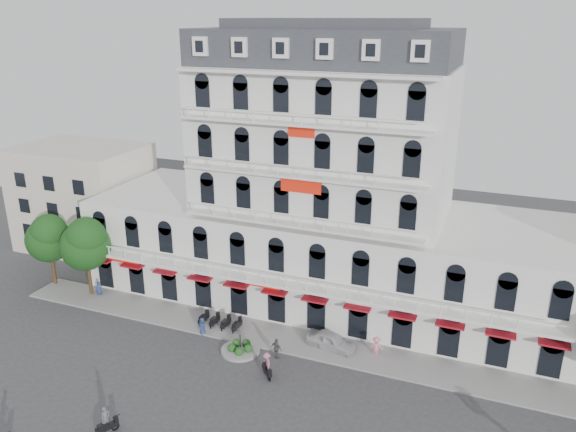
{
  "coord_description": "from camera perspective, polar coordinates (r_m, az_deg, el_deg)",
  "views": [
    {
      "loc": [
        15.16,
        -29.37,
        25.98
      ],
      "look_at": [
        -0.38,
        10.0,
        10.84
      ],
      "focal_mm": 35.0,
      "sensor_mm": 36.0,
      "label": 1
    }
  ],
  "objects": [
    {
      "name": "flank_building_west",
      "position": [
        69.83,
        -20.0,
        1.84
      ],
      "size": [
        14.0,
        10.0,
        12.0
      ],
      "primitive_type": "cube",
      "color": "beige",
      "rests_on": "ground"
    },
    {
      "name": "main_building",
      "position": [
        52.25,
        3.62,
        1.79
      ],
      "size": [
        45.0,
        15.0,
        25.8
      ],
      "color": "silver",
      "rests_on": "ground"
    },
    {
      "name": "pedestrian_mid",
      "position": [
        46.08,
        -1.17,
        -13.32
      ],
      "size": [
        1.12,
        0.72,
        1.77
      ],
      "primitive_type": "imported",
      "rotation": [
        0.0,
        0.0,
        2.84
      ],
      "color": "#4D4E53",
      "rests_on": "ground"
    },
    {
      "name": "pedestrian_far",
      "position": [
        58.14,
        -18.63,
        -7.09
      ],
      "size": [
        0.7,
        0.69,
        1.62
      ],
      "primitive_type": "imported",
      "rotation": [
        0.0,
        0.0,
        0.73
      ],
      "color": "navy",
      "rests_on": "ground"
    },
    {
      "name": "traffic_island",
      "position": [
        47.35,
        -4.86,
        -13.3
      ],
      "size": [
        3.2,
        3.2,
        1.6
      ],
      "color": "gray",
      "rests_on": "ground"
    },
    {
      "name": "rider_center",
      "position": [
        43.97,
        -2.17,
        -14.83
      ],
      "size": [
        1.26,
        1.36,
        2.07
      ],
      "rotation": [
        0.0,
        0.0,
        5.44
      ],
      "color": "black",
      "rests_on": "ground"
    },
    {
      "name": "parked_scooter_row",
      "position": [
        50.93,
        -6.88,
        -11.15
      ],
      "size": [
        4.4,
        1.8,
        1.1
      ],
      "primitive_type": null,
      "color": "black",
      "rests_on": "ground"
    },
    {
      "name": "rider_west",
      "position": [
        40.83,
        -17.97,
        -19.3
      ],
      "size": [
        1.0,
        1.56,
        2.1
      ],
      "rotation": [
        0.0,
        0.0,
        1.09
      ],
      "color": "black",
      "rests_on": "ground"
    },
    {
      "name": "pedestrian_left",
      "position": [
        49.73,
        -8.7,
        -11.01
      ],
      "size": [
        0.87,
        0.68,
        1.57
      ],
      "primitive_type": "imported",
      "rotation": [
        0.0,
        0.0,
        -0.26
      ],
      "color": "navy",
      "rests_on": "ground"
    },
    {
      "name": "ground",
      "position": [
        42.04,
        -4.77,
        -18.57
      ],
      "size": [
        120.0,
        120.0,
        0.0
      ],
      "primitive_type": "plane",
      "color": "#38383A",
      "rests_on": "ground"
    },
    {
      "name": "tree_west_inner",
      "position": [
        56.79,
        -19.91,
        -2.5
      ],
      "size": [
        4.76,
        4.76,
        8.25
      ],
      "color": "#382314",
      "rests_on": "ground"
    },
    {
      "name": "parked_car",
      "position": [
        47.47,
        4.41,
        -12.54
      ],
      "size": [
        4.45,
        2.36,
        1.44
      ],
      "primitive_type": "imported",
      "rotation": [
        0.0,
        0.0,
        1.41
      ],
      "color": "silver",
      "rests_on": "ground"
    },
    {
      "name": "pedestrian_right",
      "position": [
        46.91,
        8.96,
        -12.96
      ],
      "size": [
        1.15,
        0.7,
        1.73
      ],
      "primitive_type": "imported",
      "rotation": [
        0.0,
        0.0,
        3.19
      ],
      "color": "pink",
      "rests_on": "ground"
    },
    {
      "name": "sidewalk",
      "position": [
        48.71,
        -0.01,
        -12.44
      ],
      "size": [
        53.0,
        4.0,
        0.16
      ],
      "primitive_type": "cube",
      "color": "gray",
      "rests_on": "ground"
    },
    {
      "name": "tree_west_outer",
      "position": [
        60.53,
        -23.15,
        -1.91
      ],
      "size": [
        4.5,
        4.48,
        7.76
      ],
      "color": "#382314",
      "rests_on": "ground"
    }
  ]
}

